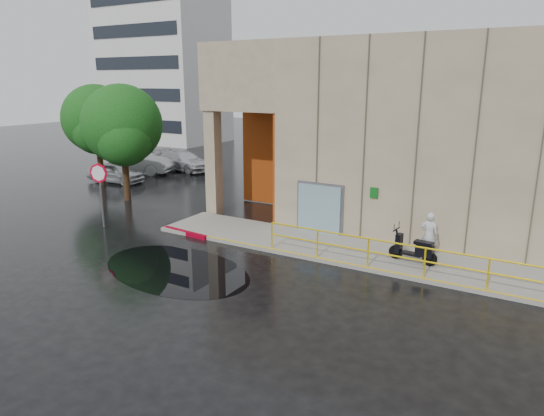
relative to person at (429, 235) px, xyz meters
The scene contains 15 objects.
ground 7.14m from the person, 133.50° to the right, with size 120.00×120.00×0.00m, color black.
sidewalk 1.41m from the person, 144.02° to the right, with size 20.00×3.00×0.15m, color gray.
building 6.68m from the person, 87.75° to the left, with size 20.00×10.17×8.00m.
guardrail 2.10m from the person, 107.37° to the right, with size 9.56×0.06×1.03m.
distant_building 40.56m from the person, 145.20° to the left, with size 12.00×8.08×15.00m.
person is the anchor object (origin of this frame).
scooter 0.86m from the person, 112.28° to the right, with size 1.75×0.74×1.33m.
stop_sign 13.88m from the person, 167.64° to the right, with size 0.84×0.26×2.88m.
red_curb 9.84m from the person, 168.03° to the right, with size 2.40×0.18×0.18m, color maroon.
puddle 9.07m from the person, 144.81° to the right, with size 6.15×3.79×0.01m, color black.
car_a 20.95m from the person, 168.32° to the left, with size 1.55×3.85×1.31m, color silver.
car_b 22.81m from the person, 161.57° to the left, with size 1.74×4.99×1.64m, color silver.
car_c 21.96m from the person, 153.51° to the left, with size 1.97×4.84×1.40m, color silver.
tree_near 16.52m from the person, behind, with size 4.21×4.21×6.21m.
tree_far 21.23m from the person, behind, with size 4.14×4.14×6.15m.
Camera 1 is at (8.27, -12.00, 6.35)m, focal length 32.00 mm.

